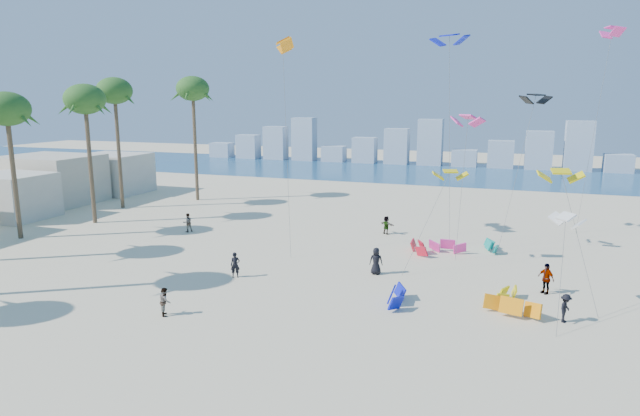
% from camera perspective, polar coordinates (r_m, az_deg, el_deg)
% --- Properties ---
extents(ground, '(220.00, 220.00, 0.00)m').
position_cam_1_polar(ground, '(26.13, -18.84, -15.98)').
color(ground, beige).
rests_on(ground, ground).
extents(ocean, '(220.00, 220.00, 0.00)m').
position_cam_1_polar(ocean, '(91.96, 9.82, 3.87)').
color(ocean, navy).
rests_on(ocean, ground).
extents(kitesurfer_near, '(0.75, 0.66, 1.73)m').
position_cam_1_polar(kitesurfer_near, '(36.72, -9.00, -6.01)').
color(kitesurfer_near, black).
rests_on(kitesurfer_near, ground).
extents(kitesurfer_mid, '(0.93, 0.97, 1.57)m').
position_cam_1_polar(kitesurfer_mid, '(31.40, -16.15, -9.51)').
color(kitesurfer_mid, gray).
rests_on(kitesurfer_mid, ground).
extents(kitesurfers_far, '(38.03, 17.14, 1.93)m').
position_cam_1_polar(kitesurfers_far, '(39.55, 10.14, -4.75)').
color(kitesurfers_far, black).
rests_on(kitesurfers_far, ground).
extents(grounded_kites, '(9.46, 16.71, 1.00)m').
position_cam_1_polar(grounded_kites, '(37.56, 14.22, -6.48)').
color(grounded_kites, '#0B16C1').
rests_on(grounded_kites, ground).
extents(flying_kites, '(34.86, 29.10, 18.62)m').
position_cam_1_polar(flying_kites, '(43.03, 19.34, 12.46)').
color(flying_kites, yellow).
rests_on(flying_kites, ground).
extents(palm_row, '(9.68, 44.80, 15.59)m').
position_cam_1_polar(palm_row, '(50.55, -28.73, 10.17)').
color(palm_row, brown).
rests_on(palm_row, ground).
extents(distant_skyline, '(85.00, 3.00, 8.40)m').
position_cam_1_polar(distant_skyline, '(101.64, 10.17, 6.31)').
color(distant_skyline, '#9EADBF').
rests_on(distant_skyline, ground).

